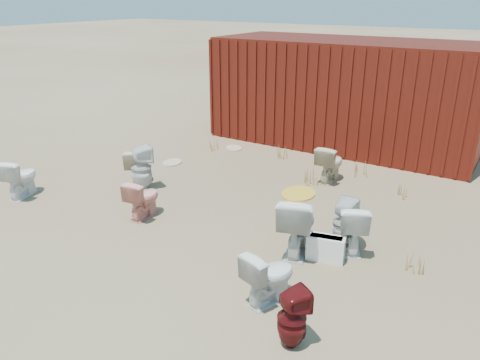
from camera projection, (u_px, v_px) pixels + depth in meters
The scene contains 22 objects.
ground at pixel (219, 225), 7.26m from camera, with size 100.00×100.00×0.00m, color brown.
shipping_container at pixel (346, 93), 10.89m from camera, with size 6.00×2.40×2.40m, color #52190D.
toilet_front_a at pixel (20, 177), 8.19m from camera, with size 0.39×0.68×0.69m, color white.
toilet_front_pink at pixel (143, 198), 7.42m from camera, with size 0.36×0.63×0.64m, color #ED9889.
toilet_front_c at pixel (269, 276), 5.34m from camera, with size 0.37×0.65×0.67m, color silver.
toilet_front_maroon at pixel (292, 319), 4.64m from camera, with size 0.30×0.30×0.66m, color #500D0F.
toilet_front_e at pixel (352, 226), 6.45m from camera, with size 0.40×0.70×0.71m, color white.
toilet_back_a at pixel (141, 168), 8.44m from camera, with size 0.37×0.38×0.83m, color silver.
toilet_back_beige_left at pixel (137, 166), 8.72m from camera, with size 0.39×0.69×0.71m, color beige.
toilet_back_beige_right at pixel (330, 163), 8.86m from camera, with size 0.40×0.70×0.71m, color beige.
toilet_back_yellowlid at pixel (297, 223), 6.37m from camera, with size 0.48×0.84×0.85m, color silver.
toilet_back_e at pixel (344, 223), 6.54m from camera, with size 0.32×0.32×0.70m, color silver.
yellow_lid at pixel (299, 194), 6.21m from camera, with size 0.43×0.54×0.03m, color gold.
loose_tank at pixel (326, 248), 6.24m from camera, with size 0.50×0.20×0.35m, color white.
loose_lid_near at pixel (172, 162), 9.93m from camera, with size 0.38×0.49×0.02m, color tan.
loose_lid_far at pixel (234, 148), 10.87m from camera, with size 0.36×0.47×0.02m, color #C2B58D.
weed_clump_a at pixel (215, 146), 10.65m from camera, with size 0.36×0.36×0.26m, color olive.
weed_clump_b at pixel (313, 176), 8.80m from camera, with size 0.32×0.32×0.31m, color olive.
weed_clump_c at pixel (396, 188), 8.24m from camera, with size 0.36×0.36×0.30m, color olive.
weed_clump_d at pixel (283, 152), 10.15m from camera, with size 0.30×0.30×0.29m, color olive.
weed_clump_e at pixel (358, 168), 9.19m from camera, with size 0.34×0.34×0.31m, color olive.
weed_clump_f at pixel (418, 263), 6.00m from camera, with size 0.28×0.28×0.23m, color olive.
Camera 1 is at (3.76, -5.30, 3.32)m, focal length 35.00 mm.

